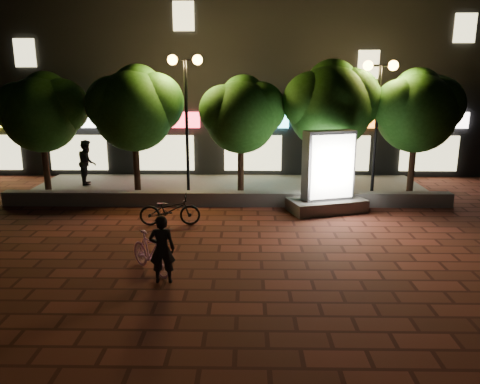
{
  "coord_description": "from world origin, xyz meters",
  "views": [
    {
      "loc": [
        0.75,
        -12.03,
        4.51
      ],
      "look_at": [
        0.53,
        1.5,
        1.13
      ],
      "focal_mm": 34.73,
      "sensor_mm": 36.0,
      "label": 1
    }
  ],
  "objects_px": {
    "tree_right": "(331,102)",
    "street_lamp_right": "(379,94)",
    "tree_mid": "(242,112)",
    "street_lamp_left": "(186,90)",
    "rider": "(162,249)",
    "tree_far_left": "(42,110)",
    "tree_far_right": "(418,108)",
    "scooter_pink": "(151,253)",
    "scooter_parked": "(170,210)",
    "ad_kiosk": "(328,179)",
    "tree_left": "(135,106)",
    "pedestrian": "(87,162)"
  },
  "relations": [
    {
      "from": "rider",
      "to": "ad_kiosk",
      "type": "bearing_deg",
      "value": -132.36
    },
    {
      "from": "tree_far_right",
      "to": "street_lamp_left",
      "type": "xyz_separation_m",
      "value": [
        -8.55,
        -0.26,
        0.66
      ]
    },
    {
      "from": "tree_left",
      "to": "scooter_pink",
      "type": "distance_m",
      "value": 8.12
    },
    {
      "from": "tree_right",
      "to": "street_lamp_right",
      "type": "relative_size",
      "value": 1.02
    },
    {
      "from": "street_lamp_left",
      "to": "scooter_parked",
      "type": "distance_m",
      "value": 4.96
    },
    {
      "from": "ad_kiosk",
      "to": "scooter_parked",
      "type": "height_order",
      "value": "ad_kiosk"
    },
    {
      "from": "tree_far_left",
      "to": "scooter_pink",
      "type": "bearing_deg",
      "value": -53.4
    },
    {
      "from": "ad_kiosk",
      "to": "scooter_parked",
      "type": "bearing_deg",
      "value": -162.35
    },
    {
      "from": "scooter_pink",
      "to": "rider",
      "type": "bearing_deg",
      "value": -96.57
    },
    {
      "from": "ad_kiosk",
      "to": "street_lamp_right",
      "type": "bearing_deg",
      "value": 42.31
    },
    {
      "from": "tree_right",
      "to": "tree_far_right",
      "type": "xyz_separation_m",
      "value": [
        3.2,
        -0.0,
        -0.2
      ]
    },
    {
      "from": "street_lamp_right",
      "to": "tree_mid",
      "type": "bearing_deg",
      "value": 176.96
    },
    {
      "from": "street_lamp_left",
      "to": "scooter_pink",
      "type": "bearing_deg",
      "value": -90.15
    },
    {
      "from": "tree_far_left",
      "to": "tree_far_right",
      "type": "distance_m",
      "value": 14.0
    },
    {
      "from": "street_lamp_left",
      "to": "rider",
      "type": "height_order",
      "value": "street_lamp_left"
    },
    {
      "from": "tree_far_left",
      "to": "street_lamp_left",
      "type": "xyz_separation_m",
      "value": [
        5.45,
        -0.26,
        0.74
      ]
    },
    {
      "from": "pedestrian",
      "to": "tree_mid",
      "type": "bearing_deg",
      "value": -117.99
    },
    {
      "from": "tree_far_left",
      "to": "tree_right",
      "type": "distance_m",
      "value": 10.81
    },
    {
      "from": "ad_kiosk",
      "to": "pedestrian",
      "type": "height_order",
      "value": "ad_kiosk"
    },
    {
      "from": "tree_mid",
      "to": "pedestrian",
      "type": "xyz_separation_m",
      "value": [
        -6.5,
        1.52,
        -2.2
      ]
    },
    {
      "from": "street_lamp_right",
      "to": "scooter_parked",
      "type": "height_order",
      "value": "street_lamp_right"
    },
    {
      "from": "ad_kiosk",
      "to": "tree_mid",
      "type": "bearing_deg",
      "value": 144.3
    },
    {
      "from": "street_lamp_left",
      "to": "rider",
      "type": "relative_size",
      "value": 3.3
    },
    {
      "from": "tree_left",
      "to": "rider",
      "type": "bearing_deg",
      "value": -73.62
    },
    {
      "from": "rider",
      "to": "scooter_parked",
      "type": "bearing_deg",
      "value": -86.55
    },
    {
      "from": "tree_mid",
      "to": "scooter_pink",
      "type": "xyz_separation_m",
      "value": [
        -2.07,
        -7.31,
        -2.73
      ]
    },
    {
      "from": "tree_left",
      "to": "scooter_pink",
      "type": "bearing_deg",
      "value": -75.23
    },
    {
      "from": "tree_far_right",
      "to": "ad_kiosk",
      "type": "relative_size",
      "value": 1.69
    },
    {
      "from": "street_lamp_right",
      "to": "tree_far_right",
      "type": "bearing_deg",
      "value": 9.61
    },
    {
      "from": "tree_left",
      "to": "street_lamp_right",
      "type": "xyz_separation_m",
      "value": [
        8.95,
        -0.26,
        0.45
      ]
    },
    {
      "from": "tree_far_left",
      "to": "rider",
      "type": "relative_size",
      "value": 2.95
    },
    {
      "from": "tree_right",
      "to": "tree_far_right",
      "type": "height_order",
      "value": "tree_right"
    },
    {
      "from": "tree_far_left",
      "to": "scooter_parked",
      "type": "height_order",
      "value": "tree_far_left"
    },
    {
      "from": "rider",
      "to": "street_lamp_right",
      "type": "bearing_deg",
      "value": -134.77
    },
    {
      "from": "tree_left",
      "to": "street_lamp_left",
      "type": "xyz_separation_m",
      "value": [
        1.95,
        -0.26,
        0.58
      ]
    },
    {
      "from": "tree_left",
      "to": "scooter_parked",
      "type": "bearing_deg",
      "value": -64.27
    },
    {
      "from": "tree_right",
      "to": "ad_kiosk",
      "type": "xyz_separation_m",
      "value": [
        -0.38,
        -2.1,
        -2.45
      ]
    },
    {
      "from": "tree_mid",
      "to": "ad_kiosk",
      "type": "distance_m",
      "value": 4.17
    },
    {
      "from": "scooter_pink",
      "to": "tree_right",
      "type": "bearing_deg",
      "value": 11.93
    },
    {
      "from": "tree_mid",
      "to": "scooter_parked",
      "type": "bearing_deg",
      "value": -120.47
    },
    {
      "from": "tree_left",
      "to": "pedestrian",
      "type": "xyz_separation_m",
      "value": [
        -2.51,
        1.52,
        -2.43
      ]
    },
    {
      "from": "tree_mid",
      "to": "street_lamp_left",
      "type": "bearing_deg",
      "value": -172.69
    },
    {
      "from": "tree_mid",
      "to": "ad_kiosk",
      "type": "height_order",
      "value": "tree_mid"
    },
    {
      "from": "ad_kiosk",
      "to": "tree_far_left",
      "type": "bearing_deg",
      "value": 168.59
    },
    {
      "from": "street_lamp_right",
      "to": "ad_kiosk",
      "type": "distance_m",
      "value": 3.9
    },
    {
      "from": "tree_left",
      "to": "tree_right",
      "type": "relative_size",
      "value": 0.97
    },
    {
      "from": "tree_mid",
      "to": "tree_far_right",
      "type": "bearing_deg",
      "value": 0.0
    },
    {
      "from": "street_lamp_left",
      "to": "pedestrian",
      "type": "bearing_deg",
      "value": 158.16
    },
    {
      "from": "tree_far_left",
      "to": "tree_far_right",
      "type": "bearing_deg",
      "value": 0.0
    },
    {
      "from": "street_lamp_left",
      "to": "ad_kiosk",
      "type": "relative_size",
      "value": 1.84
    }
  ]
}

